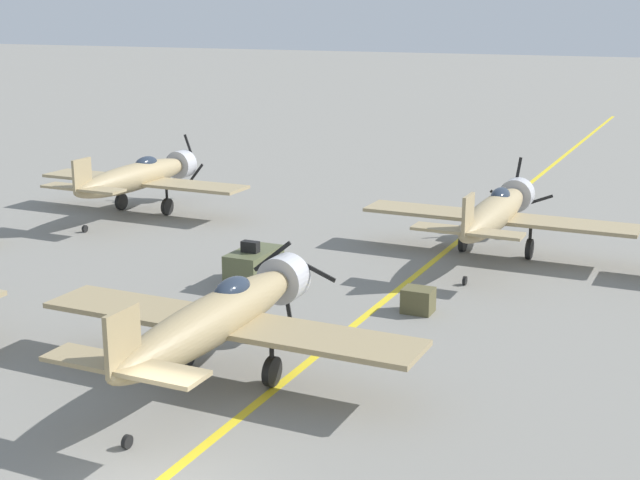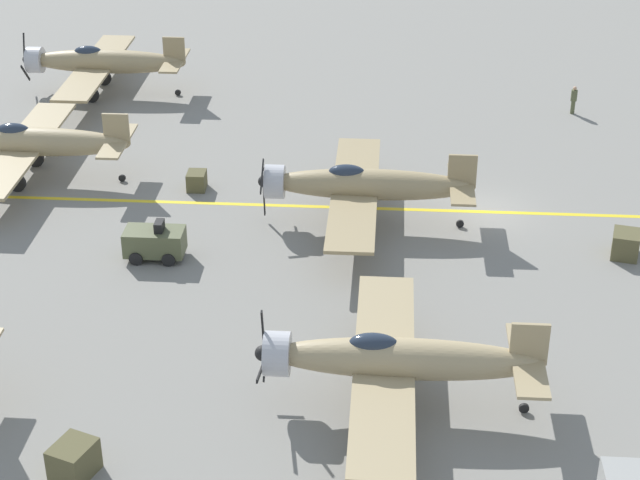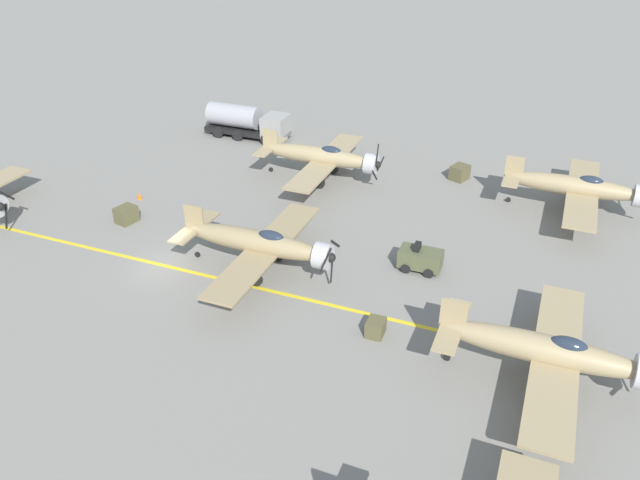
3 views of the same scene
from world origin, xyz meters
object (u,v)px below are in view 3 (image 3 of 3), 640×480
Objects in this scene: airplane_mid_left at (322,157)px; airplane_mid_center at (260,243)px; supply_crate_mid_lane at (126,215)px; supply_crate_outboard at (376,328)px; airplane_far_center at (549,351)px; supply_crate_by_tanker at (460,173)px; traffic_cone at (139,196)px; airplane_far_left at (578,187)px; tow_tractor at (420,259)px; fuel_tanker at (247,122)px.

airplane_mid_center is (13.94, 1.58, 0.00)m from airplane_mid_left.
supply_crate_mid_lane is 1.26× the size of supply_crate_outboard.
airplane_far_center reaches higher than airplane_mid_left.
supply_crate_by_tanker reaches higher than traffic_cone.
airplane_far_center is at bearing 20.48° from supply_crate_by_tanker.
supply_crate_outboard is at bearing -16.97° from airplane_far_left.
traffic_cone is (12.62, -21.64, -0.31)m from supply_crate_by_tanker.
supply_crate_mid_lane is at bearing -22.94° from airplane_mid_left.
tow_tractor is (-3.86, 8.92, -1.22)m from airplane_mid_center.
airplane_far_center is at bearing 63.76° from airplane_mid_left.
airplane_far_left is at bearing 72.70° from supply_crate_by_tanker.
tow_tractor reaches higher than traffic_cone.
supply_crate_by_tanker reaches higher than supply_crate_mid_lane.
fuel_tanker is at bearing -139.82° from supply_crate_outboard.
airplane_mid_center reaches higher than fuel_tanker.
fuel_tanker reaches higher than supply_crate_outboard.
airplane_mid_center reaches higher than supply_crate_mid_lane.
traffic_cone is at bearing -59.76° from supply_crate_by_tanker.
airplane_far_center is 4.62× the size of tow_tractor.
tow_tractor is 14.37m from supply_crate_by_tanker.
airplane_far_left is 8.75× the size of supply_crate_mid_lane.
supply_crate_outboard is at bearing 67.53° from traffic_cone.
airplane_far_center is 21.82× the size of traffic_cone.
airplane_far_center reaches higher than tow_tractor.
airplane_far_left is 20.85m from supply_crate_outboard.
tow_tractor is 20.66m from supply_crate_mid_lane.
supply_crate_by_tanker is 1.02× the size of supply_crate_mid_lane.
airplane_far_left reaches higher than tow_tractor.
traffic_cone is at bearing -36.22° from airplane_mid_left.
supply_crate_by_tanker is at bearing 83.90° from fuel_tanker.
airplane_mid_center is at bearing -66.60° from tow_tractor.
airplane_mid_left is 14.61m from tow_tractor.
airplane_far_left is at bearing 141.88° from airplane_mid_center.
tow_tractor is 2.39× the size of supply_crate_outboard.
traffic_cone is at bearing -94.54° from tow_tractor.
tow_tractor is 1.90× the size of supply_crate_mid_lane.
airplane_mid_center is at bearing -111.31° from supply_crate_outboard.
airplane_mid_left is 1.50× the size of fuel_tanker.
fuel_tanker is at bearing -96.10° from supply_crate_by_tanker.
tow_tractor is (16.52, 20.55, -0.72)m from fuel_tanker.
airplane_far_left reaches higher than supply_crate_mid_lane.
airplane_mid_left reaches higher than supply_crate_outboard.
airplane_mid_left is at bearing -117.78° from airplane_far_center.
fuel_tanker is 7.35× the size of supply_crate_outboard.
airplane_mid_left is at bearing -163.46° from airplane_mid_center.
supply_crate_outboard is (-0.62, -8.49, -1.56)m from airplane_far_center.
supply_crate_mid_lane is 20.74m from supply_crate_outboard.
supply_crate_by_tanker is at bearing -178.56° from tow_tractor.
airplane_mid_center is at bearing -25.16° from supply_crate_by_tanker.
airplane_far_center reaches higher than fuel_tanker.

